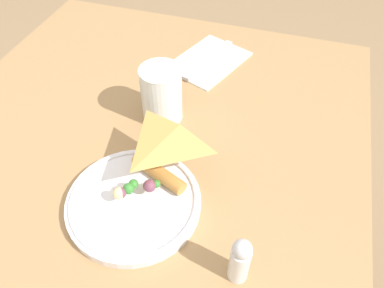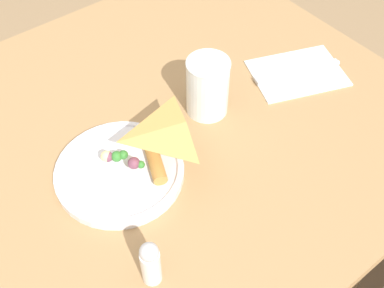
% 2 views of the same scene
% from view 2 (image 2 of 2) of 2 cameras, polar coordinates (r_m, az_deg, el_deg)
% --- Properties ---
extents(dining_table, '(1.25, 0.85, 0.72)m').
position_cam_2_polar(dining_table, '(0.94, -10.35, -5.55)').
color(dining_table, '#A87F51').
rests_on(dining_table, ground_plane).
extents(plate_pizza, '(0.22, 0.22, 0.05)m').
position_cam_2_polar(plate_pizza, '(0.83, -8.40, -2.93)').
color(plate_pizza, white).
rests_on(plate_pizza, dining_table).
extents(milk_glass, '(0.08, 0.08, 0.12)m').
position_cam_2_polar(milk_glass, '(0.90, 1.85, 6.51)').
color(milk_glass, white).
rests_on(milk_glass, dining_table).
extents(napkin_folded, '(0.22, 0.19, 0.00)m').
position_cam_2_polar(napkin_folded, '(1.03, 12.36, 8.22)').
color(napkin_folded, white).
rests_on(napkin_folded, dining_table).
extents(butter_knife, '(0.19, 0.08, 0.01)m').
position_cam_2_polar(butter_knife, '(1.02, 11.93, 8.31)').
color(butter_knife, '#B2B2B7').
rests_on(butter_knife, napkin_folded).
extents(salt_shaker, '(0.03, 0.03, 0.09)m').
position_cam_2_polar(salt_shaker, '(0.69, -4.94, -13.85)').
color(salt_shaker, white).
rests_on(salt_shaker, dining_table).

